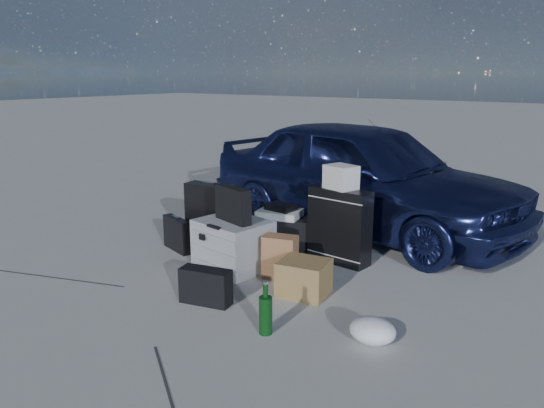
# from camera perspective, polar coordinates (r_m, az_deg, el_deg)

# --- Properties ---
(ground) EXTENTS (60.00, 60.00, 0.00)m
(ground) POSITION_cam_1_polar(r_m,az_deg,el_deg) (4.06, -7.05, -9.91)
(ground) COLOR #A4A4A0
(ground) RESTS_ON ground
(car) EXTENTS (3.65, 1.96, 1.18)m
(car) POSITION_cam_1_polar(r_m,az_deg,el_deg) (5.64, 9.66, 3.07)
(car) COLOR navy
(car) RESTS_ON ground
(pelican_case) EXTENTS (0.64, 0.55, 0.42)m
(pelican_case) POSITION_cam_1_polar(r_m,az_deg,el_deg) (4.55, -4.18, -4.34)
(pelican_case) COLOR #AAADAF
(pelican_case) RESTS_ON ground
(laptop_bag) EXTENTS (0.40, 0.20, 0.29)m
(laptop_bag) POSITION_cam_1_polar(r_m,az_deg,el_deg) (4.42, -4.23, -0.06)
(laptop_bag) COLOR black
(laptop_bag) RESTS_ON pelican_case
(briefcase) EXTENTS (0.41, 0.21, 0.31)m
(briefcase) POSITION_cam_1_polar(r_m,az_deg,el_deg) (5.07, -10.17, -3.22)
(briefcase) COLOR black
(briefcase) RESTS_ON ground
(suitcase_left) EXTENTS (0.49, 0.22, 0.62)m
(suitcase_left) POSITION_cam_1_polar(r_m,az_deg,el_deg) (5.10, -6.68, -1.23)
(suitcase_left) COLOR black
(suitcase_left) RESTS_ON ground
(suitcase_right) EXTENTS (0.57, 0.25, 0.66)m
(suitcase_right) POSITION_cam_1_polar(r_m,az_deg,el_deg) (4.68, 7.26, -2.35)
(suitcase_right) COLOR black
(suitcase_right) RESTS_ON ground
(white_carton) EXTENTS (0.31, 0.27, 0.20)m
(white_carton) POSITION_cam_1_polar(r_m,az_deg,el_deg) (4.59, 7.43, 2.90)
(white_carton) COLOR silver
(white_carton) RESTS_ON suitcase_right
(duffel_bag) EXTENTS (0.69, 0.49, 0.32)m
(duffel_bag) POSITION_cam_1_polar(r_m,az_deg,el_deg) (5.01, 0.80, -3.20)
(duffel_bag) COLOR black
(duffel_bag) RESTS_ON ground
(flat_box_white) EXTENTS (0.45, 0.38, 0.07)m
(flat_box_white) POSITION_cam_1_polar(r_m,az_deg,el_deg) (4.97, 0.82, -1.03)
(flat_box_white) COLOR silver
(flat_box_white) RESTS_ON duffel_bag
(flat_box_black) EXTENTS (0.27, 0.21, 0.06)m
(flat_box_black) POSITION_cam_1_polar(r_m,az_deg,el_deg) (4.96, 0.97, -0.32)
(flat_box_black) COLOR black
(flat_box_black) RESTS_ON flat_box_white
(kraft_bag) EXTENTS (0.30, 0.22, 0.36)m
(kraft_bag) POSITION_cam_1_polar(r_m,az_deg,el_deg) (4.32, 0.87, -5.73)
(kraft_bag) COLOR #91623F
(kraft_bag) RESTS_ON ground
(cardboard_box) EXTENTS (0.40, 0.37, 0.27)m
(cardboard_box) POSITION_cam_1_polar(r_m,az_deg,el_deg) (4.03, 3.46, -7.92)
(cardboard_box) COLOR olive
(cardboard_box) RESTS_ON ground
(plastic_bag) EXTENTS (0.32, 0.28, 0.16)m
(plastic_bag) POSITION_cam_1_polar(r_m,az_deg,el_deg) (3.43, 10.76, -13.24)
(plastic_bag) COLOR silver
(plastic_bag) RESTS_ON ground
(messenger_bag) EXTENTS (0.40, 0.22, 0.26)m
(messenger_bag) POSITION_cam_1_polar(r_m,az_deg,el_deg) (3.91, -7.14, -8.76)
(messenger_bag) COLOR black
(messenger_bag) RESTS_ON ground
(green_bottle) EXTENTS (0.11, 0.11, 0.34)m
(green_bottle) POSITION_cam_1_polar(r_m,az_deg,el_deg) (3.44, -0.69, -11.20)
(green_bottle) COLOR black
(green_bottle) RESTS_ON ground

